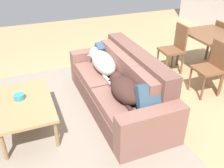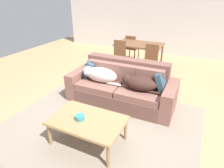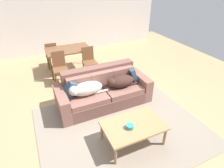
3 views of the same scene
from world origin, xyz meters
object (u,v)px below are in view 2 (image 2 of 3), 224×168
(couch, at_px, (122,87))
(throw_pillow_by_right_arm, at_px, (162,81))
(dog_on_left_cushion, at_px, (99,74))
(dining_table, at_px, (139,46))
(throw_pillow_by_left_arm, at_px, (90,69))
(dining_chair_far_left, at_px, (131,47))
(dining_chair_near_right, at_px, (150,60))
(dog_on_right_cushion, at_px, (139,83))
(dining_chair_near_left, at_px, (118,56))
(coffee_table, at_px, (88,122))
(bowl_on_coffee_table, at_px, (80,117))

(couch, bearing_deg, throw_pillow_by_right_arm, 3.44)
(dog_on_left_cushion, height_order, dining_table, dining_table)
(dog_on_left_cushion, xyz_separation_m, throw_pillow_by_right_arm, (1.26, 0.19, 0.01))
(throw_pillow_by_left_arm, height_order, dining_chair_far_left, dining_chair_far_left)
(dog_on_left_cushion, relative_size, dining_table, 0.66)
(dog_on_left_cushion, distance_m, dining_chair_near_right, 1.77)
(dog_on_right_cushion, bearing_deg, throw_pillow_by_left_arm, 171.59)
(dog_on_left_cushion, relative_size, throw_pillow_by_right_arm, 2.31)
(couch, distance_m, dining_chair_near_left, 1.61)
(dining_chair_near_right, bearing_deg, throw_pillow_by_left_arm, -121.45)
(coffee_table, relative_size, bowl_on_coffee_table, 7.81)
(dog_on_right_cushion, bearing_deg, dog_on_left_cushion, -179.85)
(throw_pillow_by_right_arm, relative_size, dining_chair_near_right, 0.43)
(dining_table, bearing_deg, dog_on_right_cushion, -71.43)
(bowl_on_coffee_table, distance_m, dining_chair_far_left, 4.14)
(dog_on_left_cushion, height_order, throw_pillow_by_right_arm, throw_pillow_by_right_arm)
(couch, relative_size, throw_pillow_by_right_arm, 5.77)
(throw_pillow_by_right_arm, height_order, dining_chair_near_right, dining_chair_near_right)
(dining_chair_near_left, bearing_deg, dining_chair_far_left, 94.47)
(bowl_on_coffee_table, bearing_deg, dining_table, 94.13)
(bowl_on_coffee_table, height_order, dining_chair_near_left, dining_chair_near_left)
(dog_on_left_cushion, distance_m, throw_pillow_by_right_arm, 1.28)
(dog_on_right_cushion, height_order, coffee_table, dog_on_right_cushion)
(throw_pillow_by_left_arm, distance_m, dining_table, 2.07)
(throw_pillow_by_right_arm, distance_m, dining_table, 2.29)
(couch, xyz_separation_m, dining_chair_near_left, (-0.74, 1.42, 0.18))
(dog_on_right_cushion, bearing_deg, dining_chair_near_left, 125.68)
(couch, height_order, dining_chair_near_right, dining_chair_near_right)
(couch, height_order, dog_on_left_cushion, couch)
(dog_on_right_cushion, relative_size, dining_chair_far_left, 0.94)
(coffee_table, height_order, bowl_on_coffee_table, bowl_on_coffee_table)
(dog_on_right_cushion, relative_size, dining_chair_near_right, 0.90)
(dog_on_right_cushion, xyz_separation_m, dining_chair_near_right, (-0.24, 1.64, -0.07))
(coffee_table, relative_size, dining_table, 0.82)
(dining_chair_far_left, bearing_deg, dining_table, 131.57)
(bowl_on_coffee_table, xyz_separation_m, dining_chair_far_left, (-0.70, 4.08, 0.00))
(bowl_on_coffee_table, height_order, dining_table, dining_table)
(dog_on_left_cushion, xyz_separation_m, bowl_on_coffee_table, (0.39, -1.31, -0.12))
(throw_pillow_by_left_arm, bearing_deg, dog_on_right_cushion, -7.68)
(dining_table, distance_m, dining_chair_far_left, 0.76)
(throw_pillow_by_right_arm, height_order, dining_chair_near_left, dining_chair_near_left)
(bowl_on_coffee_table, bearing_deg, throw_pillow_by_left_arm, 115.78)
(throw_pillow_by_left_arm, relative_size, dining_chair_near_right, 0.42)
(throw_pillow_by_right_arm, bearing_deg, dog_on_left_cushion, -171.22)
(dog_on_right_cushion, xyz_separation_m, coffee_table, (-0.37, -1.28, -0.18))
(dining_table, relative_size, dining_chair_near_right, 1.50)
(dog_on_right_cushion, relative_size, dining_table, 0.60)
(couch, height_order, throw_pillow_by_right_arm, couch)
(couch, distance_m, throw_pillow_by_right_arm, 0.84)
(dining_chair_near_left, bearing_deg, couch, -60.18)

